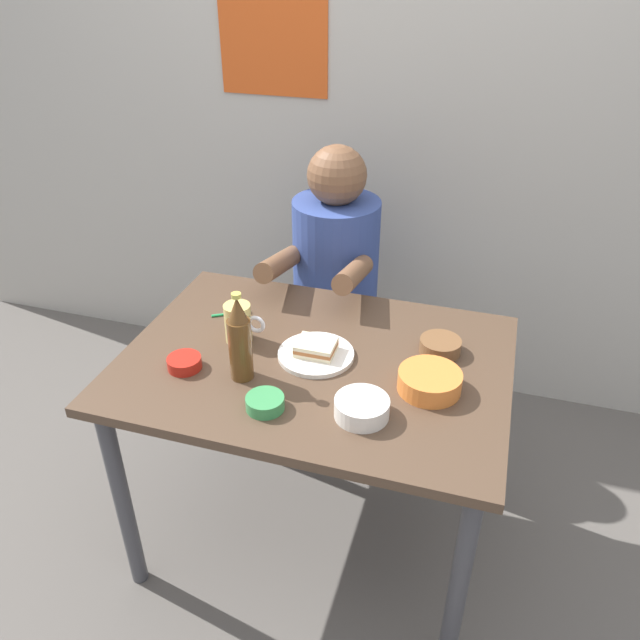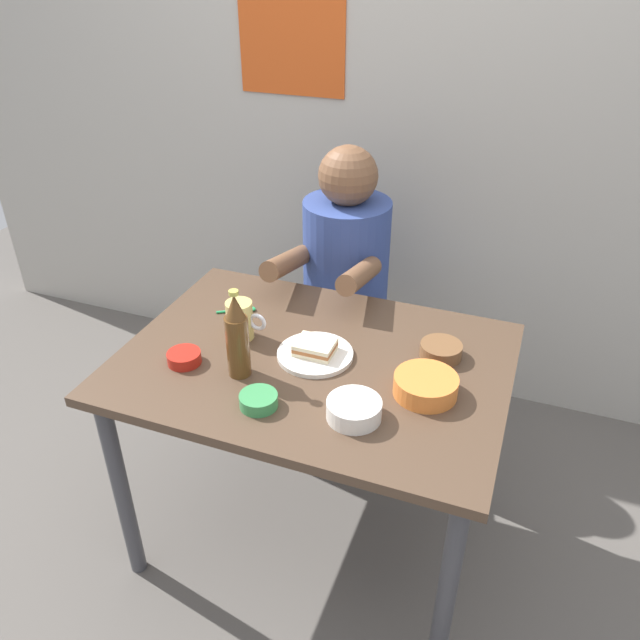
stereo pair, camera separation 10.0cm
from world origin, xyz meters
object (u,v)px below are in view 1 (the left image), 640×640
at_px(beer_mug, 239,323).
at_px(dining_table, 315,384).
at_px(stool, 334,346).
at_px(person_seated, 335,255).
at_px(beer_bottle, 240,340).
at_px(plate_orange, 317,355).
at_px(soup_bowl_orange, 430,380).
at_px(sandwich, 317,347).

bearing_deg(beer_mug, dining_table, -5.98).
distance_m(stool, beer_mug, 0.77).
distance_m(person_seated, beer_bottle, 0.77).
distance_m(stool, plate_orange, 0.75).
height_order(stool, beer_mug, beer_mug).
xyz_separation_m(dining_table, stool, (-0.12, 0.63, -0.30)).
xyz_separation_m(stool, soup_bowl_orange, (0.45, -0.68, 0.42)).
relative_size(dining_table, beer_mug, 8.73).
bearing_deg(person_seated, soup_bowl_orange, -55.99).
bearing_deg(stool, soup_bowl_orange, -56.43).
distance_m(dining_table, soup_bowl_orange, 0.36).
xyz_separation_m(plate_orange, beer_bottle, (-0.17, -0.15, 0.11)).
bearing_deg(person_seated, beer_bottle, -93.74).
bearing_deg(dining_table, beer_mug, 174.02).
height_order(dining_table, plate_orange, plate_orange).
relative_size(dining_table, stool, 2.44).
bearing_deg(beer_bottle, soup_bowl_orange, 10.34).
xyz_separation_m(plate_orange, sandwich, (0.00, -0.00, 0.02)).
bearing_deg(plate_orange, dining_table, -104.58).
xyz_separation_m(stool, person_seated, (0.00, -0.01, 0.42)).
bearing_deg(stool, beer_bottle, -93.69).
height_order(dining_table, sandwich, sandwich).
distance_m(person_seated, soup_bowl_orange, 0.80).
bearing_deg(beer_mug, soup_bowl_orange, -7.27).
relative_size(dining_table, plate_orange, 5.00).
xyz_separation_m(dining_table, plate_orange, (0.00, 0.01, 0.10)).
bearing_deg(person_seated, plate_orange, -78.99).
height_order(stool, plate_orange, plate_orange).
bearing_deg(dining_table, stool, 100.41).
bearing_deg(beer_mug, plate_orange, -3.54).
relative_size(dining_table, soup_bowl_orange, 6.47).
bearing_deg(soup_bowl_orange, dining_table, 171.80).
relative_size(plate_orange, sandwich, 2.00).
bearing_deg(beer_mug, person_seated, 77.88).
height_order(stool, beer_bottle, beer_bottle).
distance_m(plate_orange, beer_bottle, 0.25).
bearing_deg(sandwich, soup_bowl_orange, -9.99).
relative_size(person_seated, sandwich, 6.54).
bearing_deg(soup_bowl_orange, plate_orange, 170.01).
height_order(dining_table, beer_mug, beer_mug).
height_order(person_seated, plate_orange, person_seated).
xyz_separation_m(sandwich, soup_bowl_orange, (0.33, -0.06, -0.00)).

